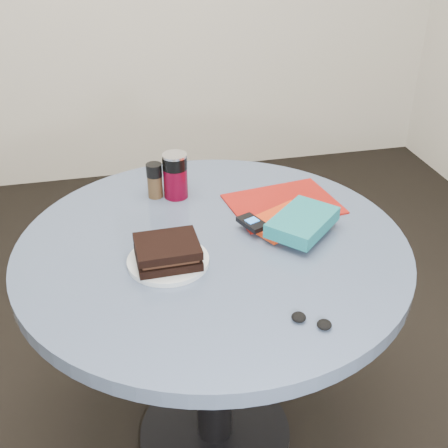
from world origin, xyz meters
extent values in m
plane|color=black|center=(0.00, 0.00, 0.00)|extent=(4.00, 4.00, 0.00)
cylinder|color=black|center=(0.00, 0.00, 0.01)|extent=(0.48, 0.48, 0.03)
cylinder|color=black|center=(0.00, 0.00, 0.37)|extent=(0.11, 0.11, 0.68)
cylinder|color=#404E69|center=(0.00, 0.00, 0.73)|extent=(1.00, 1.00, 0.04)
cylinder|color=silver|center=(-0.12, -0.07, 0.76)|extent=(0.25, 0.25, 0.01)
cube|color=black|center=(-0.12, -0.08, 0.77)|extent=(0.15, 0.13, 0.02)
cube|color=black|center=(-0.12, -0.08, 0.79)|extent=(0.13, 0.11, 0.01)
cube|color=black|center=(-0.12, -0.08, 0.80)|extent=(0.15, 0.13, 0.02)
cylinder|color=#59041A|center=(-0.05, 0.26, 0.80)|extent=(0.08, 0.08, 0.09)
cylinder|color=black|center=(-0.05, 0.26, 0.86)|extent=(0.08, 0.08, 0.04)
cylinder|color=silver|center=(-0.05, 0.26, 0.88)|extent=(0.08, 0.08, 0.01)
cylinder|color=#42301C|center=(-0.11, 0.28, 0.78)|extent=(0.06, 0.06, 0.07)
cylinder|color=black|center=(-0.11, 0.28, 0.84)|extent=(0.06, 0.06, 0.04)
cube|color=maroon|center=(0.24, 0.15, 0.75)|extent=(0.33, 0.26, 0.01)
cube|color=red|center=(0.20, 0.04, 0.76)|extent=(0.22, 0.19, 0.02)
cube|color=#17656D|center=(0.23, -0.02, 0.79)|extent=(0.22, 0.22, 0.04)
cube|color=black|center=(0.11, 0.03, 0.78)|extent=(0.07, 0.09, 0.01)
cube|color=blue|center=(0.11, 0.03, 0.78)|extent=(0.04, 0.04, 0.00)
ellipsoid|color=black|center=(0.11, -0.33, 0.76)|extent=(0.04, 0.04, 0.02)
ellipsoid|color=black|center=(0.16, -0.37, 0.76)|extent=(0.04, 0.04, 0.02)
camera|label=1|loc=(-0.24, -1.17, 1.53)|focal=45.00mm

